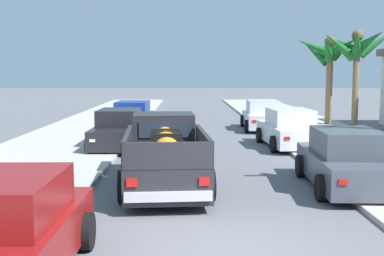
# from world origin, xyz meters

# --- Properties ---
(ground_plane) EXTENTS (160.00, 160.00, 0.00)m
(ground_plane) POSITION_xyz_m (0.00, 0.00, 0.00)
(ground_plane) COLOR slate
(sidewalk_left) EXTENTS (5.05, 60.00, 0.12)m
(sidewalk_left) POSITION_xyz_m (-5.63, 12.00, 0.06)
(sidewalk_left) COLOR #B2AFA8
(sidewalk_left) RESTS_ON ground
(sidewalk_right) EXTENTS (5.05, 60.00, 0.12)m
(sidewalk_right) POSITION_xyz_m (5.63, 12.00, 0.06)
(sidewalk_right) COLOR #B2AFA8
(sidewalk_right) RESTS_ON ground
(curb_left) EXTENTS (0.16, 60.00, 0.10)m
(curb_left) POSITION_xyz_m (-4.50, 12.00, 0.05)
(curb_left) COLOR silver
(curb_left) RESTS_ON ground
(curb_right) EXTENTS (0.16, 60.00, 0.10)m
(curb_right) POSITION_xyz_m (4.50, 12.00, 0.05)
(curb_right) COLOR silver
(curb_right) RESTS_ON ground
(pickup_truck) EXTENTS (2.47, 5.33, 1.80)m
(pickup_truck) POSITION_xyz_m (-1.23, 4.65, 0.81)
(pickup_truck) COLOR #28282D
(pickup_truck) RESTS_ON ground
(car_left_near) EXTENTS (2.18, 4.33, 1.54)m
(car_left_near) POSITION_xyz_m (3.43, 4.34, 0.71)
(car_left_near) COLOR #474C56
(car_left_near) RESTS_ON ground
(car_right_near) EXTENTS (2.13, 4.30, 1.54)m
(car_right_near) POSITION_xyz_m (3.27, 17.06, 0.71)
(car_right_near) COLOR silver
(car_right_near) RESTS_ON ground
(car_left_mid) EXTENTS (2.14, 4.31, 1.54)m
(car_left_mid) POSITION_xyz_m (-3.34, 16.17, 0.71)
(car_left_mid) COLOR navy
(car_left_mid) RESTS_ON ground
(car_right_mid) EXTENTS (2.05, 4.27, 1.54)m
(car_right_mid) POSITION_xyz_m (-3.32, 10.99, 0.71)
(car_right_mid) COLOR black
(car_right_mid) RESTS_ON ground
(car_left_far) EXTENTS (2.03, 4.26, 1.54)m
(car_left_far) POSITION_xyz_m (-3.26, -1.19, 0.71)
(car_left_far) COLOR maroon
(car_left_far) RESTS_ON ground
(car_right_far) EXTENTS (2.20, 4.33, 1.54)m
(car_right_far) POSITION_xyz_m (3.42, 11.21, 0.71)
(car_right_far) COLOR silver
(car_right_far) RESTS_ON ground
(palm_tree_left_fore) EXTENTS (3.87, 3.78, 5.23)m
(palm_tree_left_fore) POSITION_xyz_m (8.25, 17.70, 4.25)
(palm_tree_left_fore) COLOR brown
(palm_tree_left_fore) RESTS_ON ground
(palm_tree_left_mid) EXTENTS (3.47, 3.66, 4.96)m
(palm_tree_left_mid) POSITION_xyz_m (7.10, 18.71, 4.01)
(palm_tree_left_mid) COLOR brown
(palm_tree_left_mid) RESTS_ON ground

